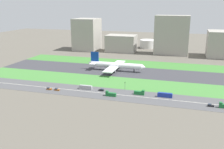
% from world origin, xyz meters
% --- Properties ---
extents(ground_plane, '(800.00, 800.00, 0.00)m').
position_xyz_m(ground_plane, '(0.00, 0.00, 0.00)').
color(ground_plane, '#5B564C').
extents(runway, '(280.00, 46.00, 0.10)m').
position_xyz_m(runway, '(0.00, 0.00, 0.05)').
color(runway, '#38383D').
rests_on(runway, ground_plane).
extents(grass_median_north, '(280.00, 36.00, 0.10)m').
position_xyz_m(grass_median_north, '(0.00, 41.00, 0.05)').
color(grass_median_north, '#3D7A33').
rests_on(grass_median_north, ground_plane).
extents(grass_median_south, '(280.00, 36.00, 0.10)m').
position_xyz_m(grass_median_south, '(0.00, -41.00, 0.05)').
color(grass_median_south, '#427F38').
rests_on(grass_median_south, ground_plane).
extents(highway, '(280.00, 28.00, 0.10)m').
position_xyz_m(highway, '(0.00, -73.00, 0.05)').
color(highway, '#4C4C4F').
rests_on(highway, ground_plane).
extents(highway_centerline, '(266.00, 0.50, 0.01)m').
position_xyz_m(highway_centerline, '(0.00, -73.00, 0.11)').
color(highway_centerline, silver).
rests_on(highway_centerline, highway).
extents(airliner, '(65.00, 56.00, 19.70)m').
position_xyz_m(airliner, '(-11.42, 0.00, 6.23)').
color(airliner, white).
rests_on(airliner, runway).
extents(bus_1, '(11.60, 2.50, 3.50)m').
position_xyz_m(bus_1, '(48.91, -68.00, 1.82)').
color(bus_1, navy).
rests_on(bus_1, highway).
extents(car_3, '(4.40, 1.80, 2.00)m').
position_xyz_m(car_3, '(-3.74, -68.00, 0.92)').
color(car_3, black).
rests_on(car_3, highway).
extents(car_1, '(4.40, 1.80, 2.00)m').
position_xyz_m(car_1, '(-40.24, -78.00, 0.92)').
color(car_1, brown).
rests_on(car_1, highway).
extents(truck_1, '(8.40, 2.50, 4.00)m').
position_xyz_m(truck_1, '(7.35, -78.00, 1.67)').
color(truck_1, '#19662D').
rests_on(truck_1, highway).
extents(bus_0, '(11.60, 2.50, 3.50)m').
position_xyz_m(bus_0, '(-18.12, -68.00, 1.82)').
color(bus_0, '#99999E').
rests_on(bus_0, highway).
extents(car_2, '(4.40, 1.80, 2.00)m').
position_xyz_m(car_2, '(-47.68, -78.00, 0.92)').
color(car_2, brown).
rests_on(car_2, highway).
extents(car_0, '(4.40, 1.80, 2.00)m').
position_xyz_m(car_0, '(81.98, -78.00, 0.92)').
color(car_0, black).
rests_on(car_0, highway).
extents(truck_2, '(8.40, 2.50, 4.00)m').
position_xyz_m(truck_2, '(28.70, -68.00, 1.67)').
color(truck_2, '#19662D').
rests_on(truck_2, highway).
extents(traffic_light, '(0.36, 0.50, 7.20)m').
position_xyz_m(traffic_light, '(14.61, -60.01, 4.29)').
color(traffic_light, '#4C4C51').
rests_on(traffic_light, highway).
extents(terminal_building, '(36.01, 38.72, 48.83)m').
position_xyz_m(terminal_building, '(-90.00, 114.00, 24.42)').
color(terminal_building, '#9E998E').
rests_on(terminal_building, ground_plane).
extents(hangar_building, '(44.21, 28.86, 25.25)m').
position_xyz_m(hangar_building, '(-34.22, 114.00, 12.62)').
color(hangar_building, '#9E998E').
rests_on(hangar_building, ground_plane).
extents(office_tower, '(47.64, 25.07, 55.24)m').
position_xyz_m(office_tower, '(39.87, 114.00, 27.62)').
color(office_tower, '#9E998E').
rests_on(office_tower, ground_plane).
extents(fuel_tank_west, '(25.69, 25.69, 13.55)m').
position_xyz_m(fuel_tank_west, '(-0.71, 159.00, 6.78)').
color(fuel_tank_west, silver).
rests_on(fuel_tank_west, ground_plane).
extents(fuel_tank_centre, '(24.08, 24.08, 12.17)m').
position_xyz_m(fuel_tank_centre, '(31.39, 159.00, 6.08)').
color(fuel_tank_centre, silver).
rests_on(fuel_tank_centre, ground_plane).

